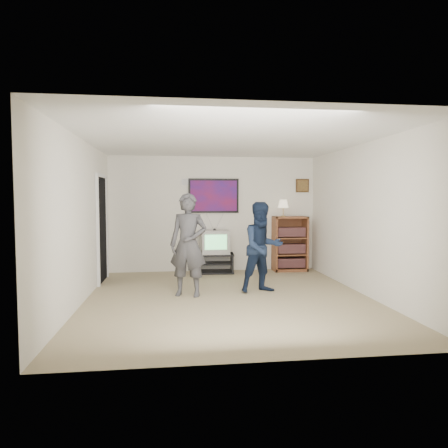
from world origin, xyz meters
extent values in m
cube|color=#877A55|center=(0.00, 0.00, 0.00)|extent=(4.50, 5.00, 0.01)
cube|color=white|center=(0.00, 0.00, 2.50)|extent=(4.50, 5.00, 0.01)
cube|color=silver|center=(0.00, 2.50, 1.25)|extent=(4.50, 0.01, 2.50)
cube|color=silver|center=(-2.25, 0.00, 1.25)|extent=(0.01, 5.00, 2.50)
cube|color=silver|center=(2.25, 0.00, 1.25)|extent=(0.01, 5.00, 2.50)
cube|color=black|center=(-0.02, 2.23, 0.40)|extent=(0.86, 0.52, 0.04)
cube|color=black|center=(-0.02, 2.23, 0.02)|extent=(0.86, 0.52, 0.04)
cube|color=black|center=(-0.41, 2.23, 0.21)|extent=(0.07, 0.45, 0.42)
cube|color=black|center=(0.37, 2.23, 0.21)|extent=(0.07, 0.45, 0.42)
imported|color=#3A393C|center=(-0.63, 0.27, 0.84)|extent=(0.70, 0.56, 1.68)
imported|color=#121D34|center=(0.62, 0.37, 0.77)|extent=(0.86, 0.74, 1.53)
cube|color=white|center=(-0.62, 0.47, 1.19)|extent=(0.04, 0.13, 0.04)
cube|color=white|center=(0.58, 0.62, 1.01)|extent=(0.06, 0.12, 0.03)
cube|color=black|center=(0.00, 2.48, 1.65)|extent=(1.10, 0.03, 0.75)
cube|color=white|center=(-0.55, 2.48, 1.95)|extent=(0.28, 0.02, 0.14)
cube|color=#452F15|center=(2.00, 2.48, 1.88)|extent=(0.30, 0.03, 0.30)
cube|color=black|center=(-2.23, 1.60, 1.00)|extent=(0.03, 0.85, 2.00)
camera|label=1|loc=(-0.86, -6.20, 1.59)|focal=32.00mm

